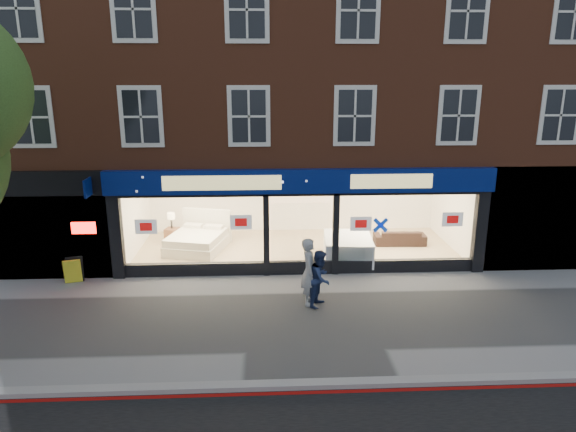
{
  "coord_description": "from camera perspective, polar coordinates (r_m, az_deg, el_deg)",
  "views": [
    {
      "loc": [
        -1.11,
        -11.7,
        5.93
      ],
      "look_at": [
        -0.42,
        2.5,
        2.01
      ],
      "focal_mm": 32.0,
      "sensor_mm": 36.0,
      "label": 1
    }
  ],
  "objects": [
    {
      "name": "kerb_line",
      "position": [
        10.5,
        4.0,
        -18.96
      ],
      "size": [
        60.0,
        0.1,
        0.01
      ],
      "primitive_type": "cube",
      "color": "#8C0A07",
      "rests_on": "ground"
    },
    {
      "name": "sofa",
      "position": [
        18.67,
        12.3,
        -2.29
      ],
      "size": [
        1.83,
        0.78,
        0.53
      ],
      "primitive_type": "imported",
      "rotation": [
        0.0,
        0.0,
        3.1
      ],
      "color": "black",
      "rests_on": "showroom_floor"
    },
    {
      "name": "ground",
      "position": [
        13.16,
        2.41,
        -11.36
      ],
      "size": [
        120.0,
        120.0,
        0.0
      ],
      "primitive_type": "plane",
      "color": "gray",
      "rests_on": "ground"
    },
    {
      "name": "showroom_floor",
      "position": [
        17.97,
        0.92,
        -3.67
      ],
      "size": [
        11.0,
        4.5,
        0.1
      ],
      "primitive_type": "cube",
      "color": "tan",
      "rests_on": "ground"
    },
    {
      "name": "mattress_stack",
      "position": [
        16.84,
        6.65,
        -3.58
      ],
      "size": [
        1.67,
        2.03,
        0.75
      ],
      "rotation": [
        0.0,
        0.0,
        -0.09
      ],
      "color": "white",
      "rests_on": "showroom_floor"
    },
    {
      "name": "building",
      "position": [
        18.68,
        0.61,
        17.7
      ],
      "size": [
        19.0,
        8.26,
        10.3
      ],
      "color": "brown",
      "rests_on": "ground"
    },
    {
      "name": "a_board",
      "position": [
        16.42,
        -22.72,
        -5.58
      ],
      "size": [
        0.56,
        0.44,
        0.76
      ],
      "primitive_type": "cube",
      "rotation": [
        0.0,
        0.0,
        0.27
      ],
      "color": "yellow",
      "rests_on": "ground"
    },
    {
      "name": "bedside_table",
      "position": [
        18.81,
        -12.73,
        -2.14
      ],
      "size": [
        0.55,
        0.55,
        0.55
      ],
      "primitive_type": "cube",
      "rotation": [
        0.0,
        0.0,
        -0.26
      ],
      "color": "brown",
      "rests_on": "showroom_floor"
    },
    {
      "name": "pedestrian_blue",
      "position": [
        13.61,
        3.62,
        -6.91
      ],
      "size": [
        0.85,
        0.92,
        1.53
      ],
      "primitive_type": "imported",
      "rotation": [
        0.0,
        0.0,
        1.11
      ],
      "color": "#1B284E",
      "rests_on": "ground"
    },
    {
      "name": "display_bed",
      "position": [
        17.95,
        -9.98,
        -2.63
      ],
      "size": [
        2.23,
        2.5,
        1.21
      ],
      "rotation": [
        0.0,
        0.0,
        -0.25
      ],
      "color": "silver",
      "rests_on": "showroom_floor"
    },
    {
      "name": "pedestrian_grey",
      "position": [
        13.65,
        2.39,
        -6.16
      ],
      "size": [
        0.5,
        0.7,
        1.82
      ],
      "primitive_type": "imported",
      "rotation": [
        0.0,
        0.0,
        1.47
      ],
      "color": "#9B9EA2",
      "rests_on": "ground"
    },
    {
      "name": "kerb_stone",
      "position": [
        10.63,
        3.87,
        -18.11
      ],
      "size": [
        60.0,
        0.25,
        0.12
      ],
      "primitive_type": "cube",
      "color": "gray",
      "rests_on": "ground"
    }
  ]
}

